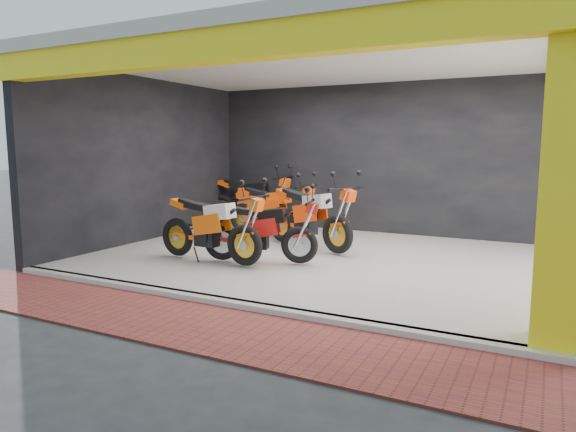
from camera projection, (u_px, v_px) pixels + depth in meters
name	position (u px, v px, depth m)	size (l,w,h in m)	color
ground	(269.00, 288.00, 7.57)	(80.00, 80.00, 0.00)	#2D2D30
showroom_floor	(323.00, 259.00, 9.33)	(8.00, 6.00, 0.10)	white
showroom_ceiling	(325.00, 58.00, 8.85)	(8.40, 6.40, 0.20)	beige
back_wall	(377.00, 161.00, 11.83)	(8.20, 0.20, 3.50)	black
left_wall	(147.00, 162.00, 10.95)	(0.20, 6.20, 3.50)	black
corner_column	(568.00, 181.00, 4.98)	(0.50, 0.50, 3.50)	yellow
header_beam_front	(228.00, 45.00, 6.25)	(8.40, 0.30, 0.40)	yellow
floor_kerb	(231.00, 304.00, 6.67)	(8.00, 0.20, 0.10)	white
paver_front	(194.00, 325.00, 5.98)	(9.00, 1.40, 0.03)	brown
moto_hero	(244.00, 225.00, 8.38)	(2.29, 0.85, 1.40)	#FF5E0A
moto_row_a	(338.00, 215.00, 9.32)	(2.43, 0.90, 1.48)	#F43D0A
moto_row_b	(299.00, 227.00, 8.56)	(2.10, 0.78, 1.29)	red
moto_row_c	(299.00, 208.00, 10.75)	(2.28, 0.84, 1.39)	#FA470A
moto_row_d	(276.00, 198.00, 12.48)	(2.43, 0.90, 1.49)	#EC4E09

